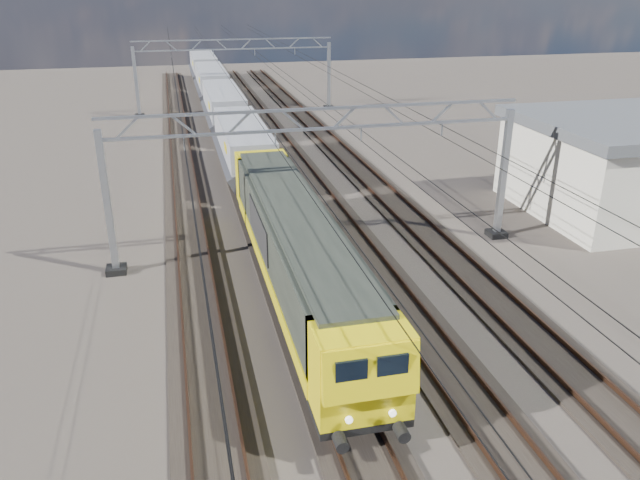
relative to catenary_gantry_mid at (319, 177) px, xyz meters
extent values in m
plane|color=black|center=(0.00, -4.00, -3.91)|extent=(160.00, 160.00, 0.00)
cube|color=black|center=(-6.00, -4.00, -3.85)|extent=(2.60, 140.00, 0.12)
cube|color=#4F301F|center=(-6.72, -4.00, -3.69)|extent=(0.08, 140.00, 0.16)
cube|color=#4F301F|center=(-5.28, -4.00, -3.69)|extent=(0.08, 140.00, 0.16)
cube|color=black|center=(-2.00, -4.00, -3.85)|extent=(2.60, 140.00, 0.12)
cube|color=#4F301F|center=(-2.72, -4.00, -3.69)|extent=(0.08, 140.00, 0.16)
cube|color=#4F301F|center=(-1.28, -4.00, -3.69)|extent=(0.08, 140.00, 0.16)
cube|color=black|center=(2.00, -4.00, -3.85)|extent=(2.60, 140.00, 0.12)
cube|color=#4F301F|center=(1.28, -4.00, -3.69)|extent=(0.08, 140.00, 0.16)
cube|color=#4F301F|center=(2.72, -4.00, -3.69)|extent=(0.08, 140.00, 0.16)
cube|color=black|center=(6.00, -4.00, -3.85)|extent=(2.60, 140.00, 0.12)
cube|color=#4F301F|center=(5.28, -4.00, -3.69)|extent=(0.08, 140.00, 0.16)
cube|color=#4F301F|center=(6.72, -4.00, -3.69)|extent=(0.08, 140.00, 0.16)
cube|color=#999FA7|center=(-9.50, 0.00, -0.61)|extent=(0.30, 0.30, 6.60)
cube|color=#999FA7|center=(9.50, 0.00, -0.61)|extent=(0.30, 0.30, 6.60)
cube|color=black|center=(-9.50, 0.00, -3.76)|extent=(0.90, 0.90, 0.30)
cube|color=black|center=(9.50, 0.00, -3.76)|extent=(0.90, 0.90, 0.30)
cube|color=#999FA7|center=(0.00, 0.00, 3.14)|extent=(19.30, 0.18, 0.12)
cube|color=#999FA7|center=(0.00, 0.00, 2.24)|extent=(19.30, 0.18, 0.12)
cube|color=#999FA7|center=(-8.31, 0.00, 2.69)|extent=(1.03, 0.10, 0.94)
cube|color=#999FA7|center=(-5.94, 0.00, 2.69)|extent=(1.03, 0.10, 0.94)
cube|color=#999FA7|center=(-3.56, 0.00, 2.69)|extent=(1.03, 0.10, 0.94)
cube|color=#999FA7|center=(-1.19, 0.00, 2.69)|extent=(1.03, 0.10, 0.94)
cube|color=#999FA7|center=(1.19, 0.00, 2.69)|extent=(1.03, 0.10, 0.94)
cube|color=#999FA7|center=(3.56, 0.00, 2.69)|extent=(1.03, 0.10, 0.94)
cube|color=#999FA7|center=(5.94, 0.00, 2.69)|extent=(1.03, 0.10, 0.94)
cube|color=#999FA7|center=(8.31, 0.00, 2.69)|extent=(1.03, 0.10, 0.94)
cube|color=#999FA7|center=(-6.00, 0.00, 1.92)|extent=(0.06, 0.06, 0.65)
cube|color=#999FA7|center=(-2.00, 0.00, 1.92)|extent=(0.06, 0.06, 0.65)
cube|color=#999FA7|center=(2.00, 0.00, 1.92)|extent=(0.06, 0.06, 0.65)
cube|color=#999FA7|center=(6.00, 0.00, 1.92)|extent=(0.06, 0.06, 0.65)
cube|color=#999FA7|center=(-9.50, 36.00, -0.61)|extent=(0.30, 0.30, 6.60)
cube|color=#999FA7|center=(9.50, 36.00, -0.61)|extent=(0.30, 0.30, 6.60)
cube|color=black|center=(-9.50, 36.00, -3.76)|extent=(0.90, 0.90, 0.30)
cube|color=black|center=(9.50, 36.00, -3.76)|extent=(0.90, 0.90, 0.30)
cube|color=#999FA7|center=(0.00, 36.00, 3.14)|extent=(19.30, 0.18, 0.12)
cube|color=#999FA7|center=(0.00, 36.00, 2.24)|extent=(19.30, 0.18, 0.12)
cube|color=#999FA7|center=(-8.31, 36.00, 2.69)|extent=(1.03, 0.10, 0.94)
cube|color=#999FA7|center=(-5.94, 36.00, 2.69)|extent=(1.03, 0.10, 0.94)
cube|color=#999FA7|center=(-3.56, 36.00, 2.69)|extent=(1.03, 0.10, 0.94)
cube|color=#999FA7|center=(-1.19, 36.00, 2.69)|extent=(1.03, 0.10, 0.94)
cube|color=#999FA7|center=(1.19, 36.00, 2.69)|extent=(1.03, 0.10, 0.94)
cube|color=#999FA7|center=(3.56, 36.00, 2.69)|extent=(1.03, 0.10, 0.94)
cube|color=#999FA7|center=(5.94, 36.00, 2.69)|extent=(1.03, 0.10, 0.94)
cube|color=#999FA7|center=(8.31, 36.00, 2.69)|extent=(1.03, 0.10, 0.94)
cube|color=#999FA7|center=(-6.00, 36.00, 1.92)|extent=(0.06, 0.06, 0.65)
cube|color=#999FA7|center=(-2.00, 36.00, 1.92)|extent=(0.06, 0.06, 0.65)
cube|color=#999FA7|center=(2.00, 36.00, 1.92)|extent=(0.06, 0.06, 0.65)
cube|color=#999FA7|center=(6.00, 36.00, 1.92)|extent=(0.06, 0.06, 0.65)
cylinder|color=black|center=(-6.00, 4.00, 1.59)|extent=(0.03, 140.00, 0.03)
cylinder|color=black|center=(-6.00, 4.00, 2.09)|extent=(0.03, 140.00, 0.03)
cylinder|color=black|center=(-2.00, 4.00, 1.59)|extent=(0.03, 140.00, 0.03)
cylinder|color=black|center=(-2.00, 4.00, 2.09)|extent=(0.03, 140.00, 0.03)
cylinder|color=black|center=(2.00, 4.00, 1.59)|extent=(0.03, 140.00, 0.03)
cylinder|color=black|center=(2.00, 4.00, 2.09)|extent=(0.03, 140.00, 0.03)
cylinder|color=black|center=(6.00, 4.00, 1.59)|extent=(0.03, 140.00, 0.03)
cylinder|color=black|center=(6.00, 4.00, 2.09)|extent=(0.03, 140.00, 0.03)
cube|color=black|center=(-2.00, -10.79, -3.16)|extent=(2.20, 3.60, 0.60)
cube|color=black|center=(-2.00, 2.21, -3.16)|extent=(2.20, 3.60, 0.60)
cube|color=black|center=(-2.00, -4.29, -2.78)|extent=(2.65, 20.00, 0.25)
cube|color=black|center=(-2.00, -4.29, -3.16)|extent=(2.20, 4.50, 0.75)
cube|color=#242922|center=(-2.00, -4.29, -1.36)|extent=(2.65, 17.00, 2.60)
cube|color=yellow|center=(-3.34, -4.29, -2.36)|extent=(0.04, 17.00, 0.60)
cube|color=yellow|center=(-0.66, -4.29, -2.36)|extent=(0.04, 17.00, 0.60)
cube|color=black|center=(-3.35, -3.29, -1.01)|extent=(0.05, 5.00, 1.40)
cube|color=black|center=(-0.65, -3.29, -1.01)|extent=(0.05, 5.00, 1.40)
cube|color=#242922|center=(-2.00, -4.29, 0.01)|extent=(2.25, 18.00, 0.15)
cube|color=yellow|center=(-2.00, -13.39, -1.36)|extent=(2.65, 1.80, 2.60)
cube|color=yellow|center=(-2.00, -14.34, -0.86)|extent=(2.60, 0.46, 1.52)
cube|color=black|center=(-2.55, -14.44, -0.76)|extent=(0.85, 0.08, 0.75)
cube|color=black|center=(-1.45, -14.44, -0.76)|extent=(0.85, 0.08, 0.75)
cylinder|color=black|center=(-2.85, -14.59, -2.76)|extent=(0.36, 0.50, 0.36)
cylinder|color=black|center=(-1.15, -14.59, -2.76)|extent=(0.36, 0.50, 0.36)
cylinder|color=white|center=(-2.60, -14.49, -2.16)|extent=(0.20, 0.08, 0.20)
cylinder|color=white|center=(-1.40, -14.49, -2.16)|extent=(0.20, 0.08, 0.20)
cube|color=yellow|center=(-2.00, 4.81, -1.36)|extent=(2.65, 1.80, 2.60)
cube|color=yellow|center=(-2.00, 5.76, -0.86)|extent=(2.60, 0.46, 1.52)
cube|color=black|center=(-2.55, 5.86, -0.76)|extent=(0.85, 0.08, 0.75)
cube|color=black|center=(-1.45, 5.86, -0.76)|extent=(0.85, 0.08, 0.75)
cylinder|color=black|center=(-2.85, 6.01, -2.76)|extent=(0.36, 0.50, 0.36)
cylinder|color=black|center=(-1.15, 6.01, -2.76)|extent=(0.36, 0.50, 0.36)
cylinder|color=white|center=(-2.60, 5.91, -2.16)|extent=(0.20, 0.08, 0.20)
cylinder|color=white|center=(-1.40, 5.91, -2.16)|extent=(0.20, 0.08, 0.20)
cube|color=black|center=(-2.00, 8.91, -3.19)|extent=(2.20, 2.60, 0.55)
cube|color=black|center=(-2.00, 17.91, -3.19)|extent=(2.20, 2.60, 0.55)
cube|color=black|center=(-2.00, 13.41, -2.83)|extent=(2.40, 13.00, 0.20)
cube|color=gray|center=(-2.00, 13.41, -1.11)|extent=(2.80, 12.00, 1.80)
cube|color=#43444A|center=(-2.95, 13.41, -2.36)|extent=(1.48, 12.00, 1.36)
cube|color=#43444A|center=(-1.05, 13.41, -2.36)|extent=(1.48, 12.00, 1.36)
cube|color=yellow|center=(-3.42, 10.41, -1.01)|extent=(0.04, 1.20, 0.50)
cube|color=black|center=(-2.00, 23.11, -3.19)|extent=(2.20, 2.60, 0.55)
cube|color=black|center=(-2.00, 32.11, -3.19)|extent=(2.20, 2.60, 0.55)
cube|color=black|center=(-2.00, 27.61, -2.83)|extent=(2.40, 13.00, 0.20)
cube|color=gray|center=(-2.00, 27.61, -1.11)|extent=(2.80, 12.00, 1.80)
cube|color=#43444A|center=(-2.95, 27.61, -2.36)|extent=(1.48, 12.00, 1.36)
cube|color=#43444A|center=(-1.05, 27.61, -2.36)|extent=(1.48, 12.00, 1.36)
cube|color=yellow|center=(-3.42, 24.61, -1.01)|extent=(0.04, 1.20, 0.50)
cube|color=black|center=(-2.00, 37.31, -3.19)|extent=(2.20, 2.60, 0.55)
cube|color=black|center=(-2.00, 46.31, -3.19)|extent=(2.20, 2.60, 0.55)
cube|color=black|center=(-2.00, 41.81, -2.83)|extent=(2.40, 13.00, 0.20)
cube|color=gray|center=(-2.00, 41.81, -1.11)|extent=(2.80, 12.00, 1.80)
cube|color=#43444A|center=(-2.95, 41.81, -2.36)|extent=(1.48, 12.00, 1.36)
cube|color=#43444A|center=(-1.05, 41.81, -2.36)|extent=(1.48, 12.00, 1.36)
cube|color=yellow|center=(-3.42, 38.81, -1.01)|extent=(0.04, 1.20, 0.50)
cube|color=black|center=(-2.00, 51.51, -3.19)|extent=(2.20, 2.60, 0.55)
cube|color=black|center=(-2.00, 60.51, -3.19)|extent=(2.20, 2.60, 0.55)
cube|color=black|center=(-2.00, 56.01, -2.83)|extent=(2.40, 13.00, 0.20)
cube|color=gray|center=(-2.00, 56.01, -1.11)|extent=(2.80, 12.00, 1.80)
cube|color=#43444A|center=(-2.95, 56.01, -2.36)|extent=(1.48, 12.00, 1.36)
cube|color=#43444A|center=(-1.05, 56.01, -2.36)|extent=(1.48, 12.00, 1.36)
cube|color=yellow|center=(-3.42, 53.01, -1.01)|extent=(0.04, 1.20, 0.50)
camera|label=1|loc=(-6.37, -27.15, 8.46)|focal=35.00mm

